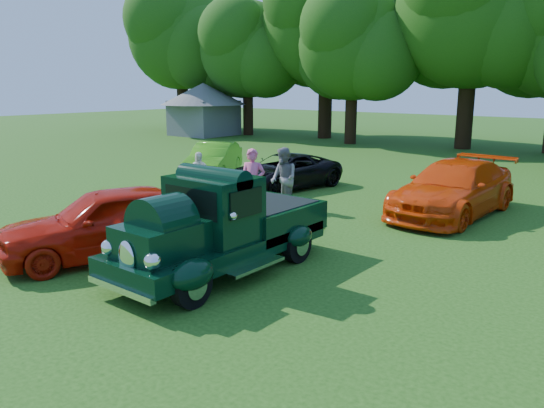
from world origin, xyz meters
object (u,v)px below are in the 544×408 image
Objects in this scene: hero_pickup at (223,230)px; red_convertible at (110,222)px; back_car_orange at (454,189)px; gazebo at (204,103)px; back_car_lime at (214,160)px; spectator_white at (199,177)px; spectator_pink at (253,183)px; spectator_grey at (284,179)px; back_car_black at (284,172)px.

red_convertible is at bearing -160.67° from hero_pickup.
back_car_orange is 27.53m from gazebo.
back_car_lime is 19.06m from gazebo.
spectator_white reaches higher than back_car_orange.
spectator_pink reaches higher than back_car_orange.
hero_pickup is at bearing -101.57° from back_car_orange.
spectator_pink reaches higher than spectator_grey.
red_convertible is at bearing -115.15° from back_car_orange.
spectator_white is at bearing -135.72° from spectator_grey.
spectator_white is at bearing -44.63° from gazebo.
spectator_white is (-5.20, 4.28, -0.05)m from hero_pickup.
back_car_orange is 2.85× the size of spectator_grey.
back_car_black is at bearing 123.62° from red_convertible.
spectator_pink is at bearing 123.13° from hero_pickup.
red_convertible reaches higher than back_car_black.
hero_pickup is 0.80× the size of gazebo.
gazebo is at bearing 69.17° from spectator_white.
red_convertible is at bearing -69.16° from back_car_black.
spectator_grey is at bearing -147.26° from back_car_orange.
gazebo reaches higher than spectator_grey.
spectator_white reaches higher than back_car_black.
spectator_grey is at bearing 114.83° from hero_pickup.
red_convertible is at bearing -121.44° from spectator_pink.
back_car_lime is (-8.22, 8.01, -0.16)m from hero_pickup.
hero_pickup is at bearing -38.51° from spectator_grey.
hero_pickup is 2.69× the size of spectator_grey.
back_car_orange is at bearing 75.74° from hero_pickup.
red_convertible is 4.82m from spectator_pink.
back_car_black is 3.63m from spectator_white.
spectator_white is at bearing -151.85° from back_car_orange.
back_car_black is (-4.39, 7.81, -0.23)m from hero_pickup.
hero_pickup is 6.74m from spectator_white.
back_car_black is 6.35m from back_car_orange.
hero_pickup is 8.97m from back_car_black.
gazebo reaches higher than red_convertible.
hero_pickup is at bearing -43.48° from gazebo.
spectator_white is at bearing -80.50° from back_car_lime.
back_car_orange is at bearing 7.99° from back_car_black.
red_convertible is 5.81m from spectator_white.
red_convertible is 1.09× the size of back_car_lime.
hero_pickup reaches higher than spectator_white.
spectator_white is (-2.81, -0.89, -0.13)m from spectator_grey.
hero_pickup reaches higher than back_car_orange.
back_car_black is at bearing -178.46° from back_car_orange.
back_car_orange is (6.34, -0.13, 0.15)m from back_car_black.
red_convertible is 29.36m from gazebo.
gazebo is at bearing 153.81° from back_car_orange.
back_car_lime is 2.25× the size of spectator_grey.
hero_pickup is 2.74m from red_convertible.
spectator_grey is 2.95m from spectator_white.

